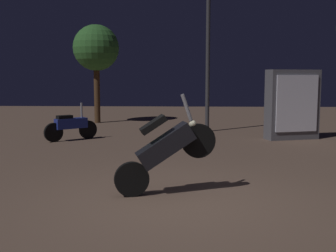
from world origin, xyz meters
TOP-DOWN VIEW (x-y plane):
  - ground_plane at (0.00, 0.00)m, footprint 40.00×40.00m
  - motorcycle_black_foreground at (-0.25, 0.39)m, footprint 1.63×0.54m
  - motorcycle_blue_parked_left at (-3.33, 6.02)m, footprint 1.34×1.13m
  - streetlamp_near at (0.83, 8.20)m, footprint 0.36×0.36m
  - tree_left_bg at (-3.53, 10.74)m, footprint 1.85×1.85m
  - kiosk_billboard at (3.31, 6.55)m, footprint 1.68×0.93m

SIDE VIEW (x-z plane):
  - ground_plane at x=0.00m, z-range 0.00..0.00m
  - motorcycle_blue_parked_left at x=-3.33m, z-range -0.12..0.99m
  - motorcycle_black_foreground at x=-0.25m, z-range -0.07..1.56m
  - kiosk_billboard at x=3.31m, z-range 0.00..2.10m
  - tree_left_bg at x=-3.53m, z-range 1.02..4.98m
  - streetlamp_near at x=0.83m, z-range 0.67..5.60m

